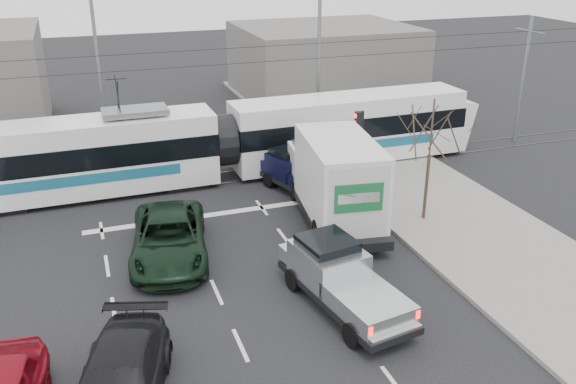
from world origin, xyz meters
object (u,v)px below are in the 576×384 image
object	(u,v)px
navy_pickup	(297,172)
traffic_signal	(359,133)
street_lamp_near	(316,51)
silver_pickup	(339,276)
dark_car	(119,384)
box_truck	(335,180)
street_lamp_far	(94,57)
green_car	(169,238)
tram	(222,142)
bare_tree	(431,133)

from	to	relation	value
navy_pickup	traffic_signal	bearing A→B (deg)	-33.29
traffic_signal	street_lamp_near	world-z (taller)	street_lamp_near
silver_pickup	dark_car	size ratio (longest dim) A/B	1.10
street_lamp_near	box_truck	xyz separation A→B (m)	(-3.20, -10.28, -3.28)
street_lamp_far	green_car	bearing A→B (deg)	-83.72
street_lamp_near	silver_pickup	world-z (taller)	street_lamp_near
green_car	box_truck	bearing A→B (deg)	16.58
traffic_signal	box_truck	size ratio (longest dim) A/B	0.47
street_lamp_far	tram	distance (m)	8.56
street_lamp_near	street_lamp_far	world-z (taller)	same
bare_tree	dark_car	xyz separation A→B (m)	(-12.74, -6.98, -3.04)
bare_tree	navy_pickup	distance (m)	6.75
street_lamp_far	tram	bearing A→B (deg)	-48.98
bare_tree	silver_pickup	bearing A→B (deg)	-142.69
traffic_signal	navy_pickup	size ratio (longest dim) A/B	0.76
traffic_signal	tram	xyz separation A→B (m)	(-5.46, 3.53, -0.90)
tram	green_car	bearing A→B (deg)	-118.53
bare_tree	street_lamp_far	xyz separation A→B (m)	(-11.79, 13.50, 1.32)
street_lamp_near	navy_pickup	bearing A→B (deg)	-117.72
traffic_signal	box_truck	distance (m)	3.76
silver_pickup	green_car	distance (m)	6.61
bare_tree	green_car	distance (m)	10.77
traffic_signal	tram	size ratio (longest dim) A/B	0.14
green_car	dark_car	distance (m)	7.73
street_lamp_far	box_truck	xyz separation A→B (m)	(8.30, -12.28, -3.28)
traffic_signal	street_lamp_near	xyz separation A→B (m)	(0.84, 7.50, 2.37)
street_lamp_far	silver_pickup	size ratio (longest dim) A/B	1.58
bare_tree	traffic_signal	world-z (taller)	bare_tree
silver_pickup	navy_pickup	world-z (taller)	silver_pickup
box_truck	navy_pickup	size ratio (longest dim) A/B	1.62
traffic_signal	street_lamp_far	world-z (taller)	street_lamp_far
box_truck	navy_pickup	world-z (taller)	box_truck
box_truck	green_car	xyz separation A→B (m)	(-6.85, -0.85, -1.04)
street_lamp_near	silver_pickup	bearing A→B (deg)	-109.03
silver_pickup	dark_car	bearing A→B (deg)	-168.98
bare_tree	green_car	world-z (taller)	bare_tree
traffic_signal	bare_tree	bearing A→B (deg)	-74.24
bare_tree	dark_car	bearing A→B (deg)	-151.30
dark_car	navy_pickup	bearing A→B (deg)	69.53
street_lamp_far	dark_car	size ratio (longest dim) A/B	1.73
street_lamp_far	bare_tree	bearing A→B (deg)	-48.88
box_truck	navy_pickup	bearing A→B (deg)	103.65
navy_pickup	silver_pickup	bearing A→B (deg)	-119.15
street_lamp_near	dark_car	xyz separation A→B (m)	(-12.46, -18.48, -4.36)
bare_tree	green_car	xyz separation A→B (m)	(-10.34, 0.37, -3.00)
navy_pickup	dark_car	bearing A→B (deg)	-144.36
street_lamp_near	box_truck	distance (m)	11.26
tram	street_lamp_far	bearing A→B (deg)	130.13
street_lamp_near	navy_pickup	size ratio (longest dim) A/B	1.89
bare_tree	box_truck	xyz separation A→B (m)	(-3.49, 1.22, -1.96)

